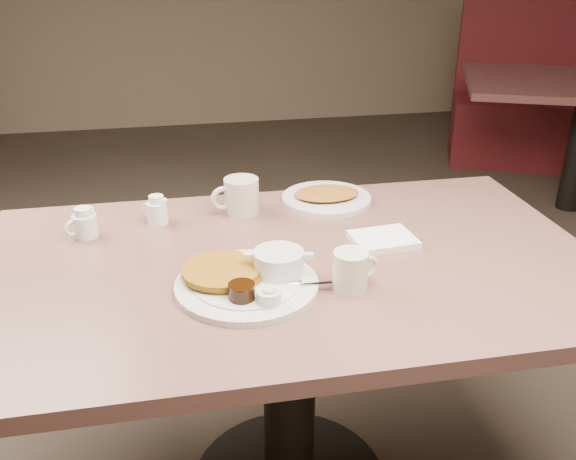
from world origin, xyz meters
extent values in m
cube|color=#84564C|center=(0.00, 0.00, 0.73)|extent=(1.50, 0.90, 0.04)
cylinder|color=black|center=(0.00, 0.00, 0.38)|extent=(0.14, 0.14, 0.69)
cylinder|color=silver|center=(-0.12, -0.11, 0.76)|extent=(0.37, 0.37, 0.01)
cylinder|color=silver|center=(-0.12, -0.11, 0.77)|extent=(0.28, 0.28, 0.00)
cylinder|color=#8F5D12|center=(-0.16, -0.08, 0.77)|extent=(0.21, 0.21, 0.01)
cylinder|color=#8F5D12|center=(-0.17, -0.08, 0.78)|extent=(0.21, 0.21, 0.01)
cylinder|color=silver|center=(-0.04, -0.09, 0.79)|extent=(0.13, 0.13, 0.05)
cube|color=silver|center=(-0.11, -0.07, 0.81)|extent=(0.03, 0.02, 0.01)
cube|color=silver|center=(0.02, -0.10, 0.81)|extent=(0.03, 0.02, 0.01)
ellipsoid|color=silver|center=(-0.05, -0.08, 0.81)|extent=(0.06, 0.06, 0.03)
ellipsoid|color=silver|center=(-0.03, -0.10, 0.81)|extent=(0.05, 0.05, 0.02)
cylinder|color=black|center=(-0.14, -0.19, 0.78)|extent=(0.07, 0.07, 0.04)
cylinder|color=silver|center=(-0.08, -0.21, 0.78)|extent=(0.06, 0.06, 0.03)
ellipsoid|color=beige|center=(-0.08, -0.21, 0.79)|extent=(0.04, 0.04, 0.02)
cube|color=silver|center=(0.04, -0.15, 0.77)|extent=(0.13, 0.02, 0.00)
ellipsoid|color=silver|center=(-0.02, -0.13, 0.77)|extent=(0.04, 0.03, 0.01)
cylinder|color=silver|center=(0.10, -0.16, 0.80)|extent=(0.09, 0.09, 0.09)
cylinder|color=black|center=(0.10, -0.16, 0.83)|extent=(0.07, 0.07, 0.01)
torus|color=silver|center=(0.15, -0.15, 0.80)|extent=(0.06, 0.02, 0.06)
cube|color=white|center=(0.25, 0.05, 0.76)|extent=(0.17, 0.14, 0.02)
cylinder|color=beige|center=(-0.08, 0.31, 0.80)|extent=(0.11, 0.11, 0.10)
torus|color=beige|center=(-0.13, 0.30, 0.80)|extent=(0.07, 0.03, 0.07)
cylinder|color=white|center=(-0.49, 0.23, 0.78)|extent=(0.07, 0.07, 0.06)
cylinder|color=white|center=(-0.49, 0.23, 0.82)|extent=(0.05, 0.05, 0.02)
cone|color=white|center=(-0.47, 0.24, 0.82)|extent=(0.03, 0.03, 0.02)
torus|color=white|center=(-0.52, 0.21, 0.79)|extent=(0.04, 0.03, 0.04)
cylinder|color=white|center=(-0.31, 0.28, 0.78)|extent=(0.06, 0.06, 0.06)
cylinder|color=white|center=(-0.31, 0.28, 0.82)|extent=(0.04, 0.04, 0.02)
cone|color=white|center=(-0.29, 0.26, 0.82)|extent=(0.03, 0.03, 0.02)
torus|color=white|center=(-0.33, 0.29, 0.79)|extent=(0.04, 0.03, 0.04)
cylinder|color=silver|center=(0.18, 0.34, 0.76)|extent=(0.27, 0.27, 0.01)
ellipsoid|color=#A05F20|center=(0.18, 0.34, 0.78)|extent=(0.19, 0.14, 0.02)
cube|color=#5C171A|center=(2.34, 2.50, 0.23)|extent=(1.42, 0.97, 0.45)
cube|color=#5C171A|center=(2.42, 2.70, 0.67)|extent=(1.28, 0.63, 0.90)
camera|label=1|loc=(-0.26, -1.30, 1.45)|focal=38.84mm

